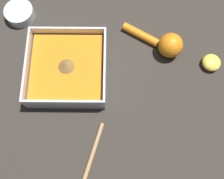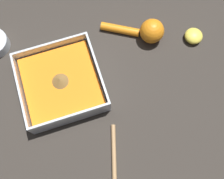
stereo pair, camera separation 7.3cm
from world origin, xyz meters
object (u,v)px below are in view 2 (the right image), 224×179
object	(u,v)px
lemon_squeezer	(147,31)
lemon_half	(194,36)
square_dish	(62,84)
wooden_spoon	(114,170)

from	to	relation	value
lemon_squeezer	lemon_half	xyz separation A→B (m)	(-0.14, 0.05, -0.02)
square_dish	lemon_half	size ratio (longest dim) A/B	4.07
wooden_spoon	lemon_half	bearing A→B (deg)	146.84
square_dish	wooden_spoon	size ratio (longest dim) A/B	1.06
wooden_spoon	square_dish	bearing A→B (deg)	-148.88
square_dish	lemon_half	bearing A→B (deg)	-176.19
lemon_half	wooden_spoon	size ratio (longest dim) A/B	0.26
lemon_squeezer	lemon_half	distance (m)	0.15
lemon_squeezer	lemon_half	world-z (taller)	lemon_squeezer
square_dish	wooden_spoon	xyz separation A→B (m)	(-0.07, 0.27, -0.02)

